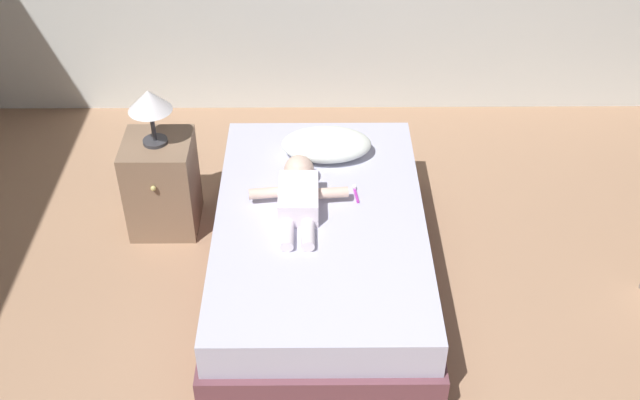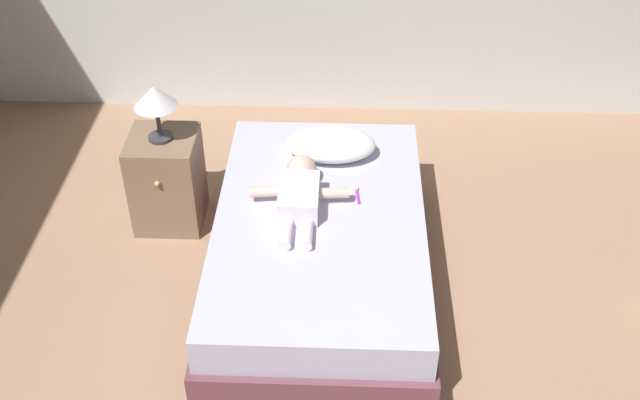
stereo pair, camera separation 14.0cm
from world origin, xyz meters
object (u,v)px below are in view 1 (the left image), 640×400
(pillow, at_px, (326,144))
(toothbrush, at_px, (356,194))
(bed, at_px, (320,249))
(nightstand, at_px, (162,184))
(baby, at_px, (299,193))
(lamp, at_px, (149,103))

(pillow, height_order, toothbrush, pillow)
(bed, bearing_deg, pillow, 85.80)
(bed, bearing_deg, nightstand, 151.67)
(pillow, height_order, nightstand, pillow)
(baby, distance_m, toothbrush, 0.31)
(nightstand, bearing_deg, pillow, 3.29)
(bed, height_order, toothbrush, toothbrush)
(bed, bearing_deg, baby, 137.55)
(nightstand, xyz_separation_m, lamp, (0.00, 0.00, 0.53))
(bed, relative_size, baby, 2.84)
(baby, xyz_separation_m, toothbrush, (0.30, 0.07, -0.06))
(bed, xyz_separation_m, lamp, (-0.90, 0.48, 0.60))
(lamp, bearing_deg, nightstand, -90.00)
(baby, relative_size, nightstand, 1.14)
(bed, distance_m, baby, 0.33)
(baby, distance_m, lamp, 0.93)
(bed, xyz_separation_m, baby, (-0.11, 0.10, 0.29))
(toothbrush, relative_size, lamp, 0.40)
(toothbrush, bearing_deg, pillow, 112.16)
(pillow, xyz_separation_m, baby, (-0.15, -0.44, -0.01))
(bed, relative_size, pillow, 3.65)
(pillow, xyz_separation_m, nightstand, (-0.94, -0.05, -0.23))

